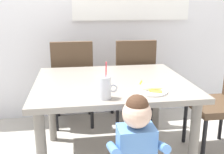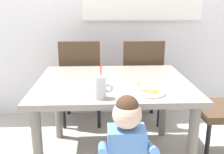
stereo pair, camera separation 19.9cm
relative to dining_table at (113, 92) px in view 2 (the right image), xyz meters
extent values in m
cube|color=gray|center=(0.00, 0.00, 0.08)|extent=(1.22, 1.02, 0.04)
cylinder|color=slate|center=(-0.53, -0.43, -0.29)|extent=(0.07, 0.07, 0.69)
cylinder|color=slate|center=(0.53, -0.43, -0.29)|extent=(0.07, 0.07, 0.69)
cylinder|color=slate|center=(-0.53, 0.43, -0.29)|extent=(0.07, 0.07, 0.69)
cylinder|color=slate|center=(0.53, 0.43, -0.29)|extent=(0.07, 0.07, 0.69)
cube|color=#4C3826|center=(-0.31, 0.82, -0.18)|extent=(0.44, 0.44, 0.06)
cube|color=#4C3826|center=(-0.31, 0.62, 0.09)|extent=(0.42, 0.05, 0.48)
cylinder|color=black|center=(-0.12, 1.01, -0.42)|extent=(0.04, 0.04, 0.42)
cylinder|color=black|center=(-0.50, 1.01, -0.42)|extent=(0.04, 0.04, 0.42)
cylinder|color=black|center=(-0.12, 0.63, -0.42)|extent=(0.04, 0.04, 0.42)
cylinder|color=black|center=(-0.50, 0.63, -0.42)|extent=(0.04, 0.04, 0.42)
cube|color=#4C3826|center=(0.34, 0.80, -0.18)|extent=(0.44, 0.44, 0.06)
cube|color=#4C3826|center=(0.34, 0.60, 0.09)|extent=(0.42, 0.05, 0.48)
cylinder|color=black|center=(0.53, 0.99, -0.42)|extent=(0.04, 0.04, 0.42)
cylinder|color=black|center=(0.15, 0.99, -0.42)|extent=(0.04, 0.04, 0.42)
cylinder|color=black|center=(0.53, 0.61, -0.42)|extent=(0.04, 0.04, 0.42)
cylinder|color=black|center=(0.15, 0.61, -0.42)|extent=(0.04, 0.04, 0.42)
cube|color=#4C3826|center=(0.94, 0.01, -0.18)|extent=(0.44, 0.44, 0.06)
cylinder|color=black|center=(0.75, 0.20, -0.42)|extent=(0.04, 0.04, 0.42)
cylinder|color=black|center=(0.75, -0.18, -0.42)|extent=(0.04, 0.04, 0.42)
cube|color=#598CD1|center=(0.05, -0.66, -0.14)|extent=(0.22, 0.15, 0.30)
sphere|color=beige|center=(0.05, -0.66, 0.10)|extent=(0.17, 0.17, 0.17)
sphere|color=#472D1E|center=(0.05, -0.66, 0.14)|extent=(0.13, 0.13, 0.13)
cylinder|color=#598CD1|center=(-0.09, -0.68, -0.11)|extent=(0.05, 0.24, 0.13)
cylinder|color=#598CD1|center=(0.19, -0.68, -0.11)|extent=(0.05, 0.24, 0.13)
cylinder|color=silver|center=(-0.11, -0.40, 0.17)|extent=(0.08, 0.08, 0.15)
cylinder|color=#B2D184|center=(-0.11, -0.40, 0.14)|extent=(0.07, 0.07, 0.08)
torus|color=silver|center=(-0.05, -0.40, 0.16)|extent=(0.06, 0.01, 0.06)
cylinder|color=#E5333F|center=(-0.10, -0.40, 0.24)|extent=(0.01, 0.05, 0.22)
cylinder|color=white|center=(0.23, -0.32, 0.10)|extent=(0.23, 0.23, 0.01)
ellipsoid|color=#F4EAC6|center=(0.24, -0.31, 0.13)|extent=(0.18, 0.09, 0.04)
cube|color=yellow|center=(0.25, -0.36, 0.11)|extent=(0.10, 0.06, 0.01)
cube|color=yellow|center=(0.27, -0.28, 0.11)|extent=(0.10, 0.06, 0.01)
cylinder|color=yellow|center=(0.17, -0.29, 0.16)|extent=(0.03, 0.02, 0.03)
cube|color=silver|center=(-0.23, -0.24, 0.10)|extent=(0.16, 0.16, 0.00)
camera|label=1|loc=(-0.30, -2.00, 0.70)|focal=42.03mm
camera|label=2|loc=(-0.10, -2.02, 0.70)|focal=42.03mm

